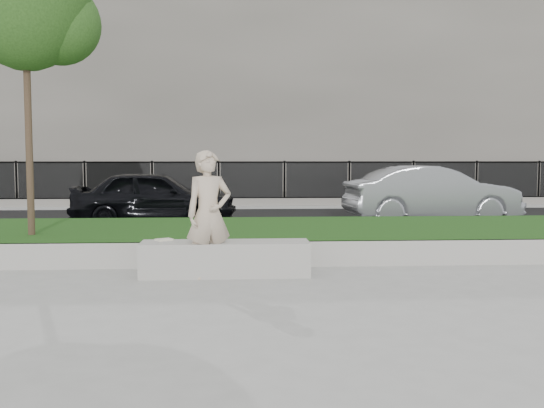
{
  "coord_description": "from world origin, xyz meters",
  "views": [
    {
      "loc": [
        -0.04,
        -8.26,
        1.68
      ],
      "look_at": [
        0.53,
        1.2,
        0.97
      ],
      "focal_mm": 40.0,
      "sensor_mm": 36.0,
      "label": 1
    }
  ],
  "objects": [
    {
      "name": "grass_bank",
      "position": [
        0.0,
        3.0,
        0.2
      ],
      "size": [
        34.0,
        4.0,
        0.4
      ],
      "primitive_type": "cube",
      "color": "#14370D",
      "rests_on": "ground"
    },
    {
      "name": "book",
      "position": [
        -1.09,
        0.57,
        0.51
      ],
      "size": [
        0.28,
        0.26,
        0.03
      ],
      "primitive_type": "cube",
      "rotation": [
        0.0,
        0.0,
        0.56
      ],
      "color": "silver",
      "rests_on": "stone_bench"
    },
    {
      "name": "building_facade",
      "position": [
        0.0,
        20.0,
        5.0
      ],
      "size": [
        34.0,
        10.0,
        10.0
      ],
      "primitive_type": "cube",
      "color": "#5C5850",
      "rests_on": "ground"
    },
    {
      "name": "far_pavement",
      "position": [
        0.0,
        13.0,
        0.06
      ],
      "size": [
        34.0,
        3.0,
        0.12
      ],
      "primitive_type": "cube",
      "color": "gray",
      "rests_on": "ground"
    },
    {
      "name": "stone_bench",
      "position": [
        -0.19,
        0.4,
        0.25
      ],
      "size": [
        2.41,
        0.6,
        0.49
      ],
      "primitive_type": "cube",
      "color": "#9B9991",
      "rests_on": "ground"
    },
    {
      "name": "car_dark",
      "position": [
        -2.04,
        6.86,
        0.72
      ],
      "size": [
        4.06,
        1.72,
        1.37
      ],
      "primitive_type": "imported",
      "rotation": [
        0.0,
        0.0,
        1.6
      ],
      "color": "black",
      "rests_on": "street"
    },
    {
      "name": "man",
      "position": [
        -0.42,
        0.25,
        0.9
      ],
      "size": [
        0.77,
        0.64,
        1.8
      ],
      "primitive_type": "imported",
      "rotation": [
        0.0,
        0.0,
        0.37
      ],
      "color": "beige",
      "rests_on": "ground"
    },
    {
      "name": "street",
      "position": [
        0.0,
        8.5,
        0.02
      ],
      "size": [
        34.0,
        7.0,
        0.04
      ],
      "primitive_type": "cube",
      "color": "black",
      "rests_on": "ground"
    },
    {
      "name": "ground",
      "position": [
        0.0,
        0.0,
        0.0
      ],
      "size": [
        90.0,
        90.0,
        0.0
      ],
      "primitive_type": "plane",
      "color": "gray",
      "rests_on": "ground"
    },
    {
      "name": "grass_kerb",
      "position": [
        0.0,
        1.04,
        0.2
      ],
      "size": [
        34.0,
        0.08,
        0.4
      ],
      "primitive_type": "cube",
      "color": "#9B9991",
      "rests_on": "ground"
    },
    {
      "name": "car_silver",
      "position": [
        5.05,
        7.19,
        0.77
      ],
      "size": [
        4.54,
        1.91,
        1.46
      ],
      "primitive_type": "imported",
      "rotation": [
        0.0,
        0.0,
        1.65
      ],
      "color": "gray",
      "rests_on": "street"
    },
    {
      "name": "iron_fence",
      "position": [
        0.0,
        12.0,
        0.54
      ],
      "size": [
        32.0,
        0.3,
        1.5
      ],
      "color": "slate",
      "rests_on": "far_pavement"
    }
  ]
}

